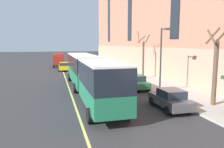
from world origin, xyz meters
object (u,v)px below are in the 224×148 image
object	(u,v)px
parked_car_green_3	(135,82)
street_tree_far_uptown	(143,56)
box_truck	(59,59)
parked_car_darkgray_0	(170,99)
street_tree_mid_block	(215,67)
street_lamp	(162,53)
city_bus	(88,72)
parked_car_champagne_5	(91,62)
taxi_cab	(64,67)
parked_car_darkgray_4	(106,68)

from	to	relation	value
parked_car_green_3	street_tree_far_uptown	size ratio (longest dim) A/B	0.67
box_truck	parked_car_darkgray_0	bearing A→B (deg)	-77.56
parked_car_darkgray_0	street_tree_mid_block	bearing A→B (deg)	-3.61
street_lamp	parked_car_green_3	bearing A→B (deg)	121.52
city_bus	box_truck	bearing A→B (deg)	94.82
parked_car_champagne_5	parked_car_green_3	bearing A→B (deg)	-89.52
box_truck	street_lamp	xyz separation A→B (m)	(9.24, -28.83, 2.40)
parked_car_green_3	taxi_cab	xyz separation A→B (m)	(-6.78, 18.82, 0.00)
street_lamp	box_truck	bearing A→B (deg)	107.77
city_bus	street_tree_far_uptown	world-z (taller)	street_tree_far_uptown
parked_car_darkgray_4	street_lamp	distance (m)	16.96
city_bus	parked_car_darkgray_4	xyz separation A→B (m)	(5.25, 14.56, -1.35)
street_tree_far_uptown	box_truck	bearing A→B (deg)	119.11
city_bus	parked_car_green_3	distance (m)	5.51
city_bus	parked_car_champagne_5	xyz separation A→B (m)	(5.05, 28.05, -1.35)
parked_car_green_3	parked_car_darkgray_4	size ratio (longest dim) A/B	0.97
parked_car_darkgray_4	box_truck	bearing A→B (deg)	121.44
parked_car_green_3	parked_car_darkgray_0	bearing A→B (deg)	-90.78
street_lamp	street_tree_far_uptown	bearing A→B (deg)	78.52
parked_car_darkgray_0	parked_car_champagne_5	bearing A→B (deg)	90.21
parked_car_darkgray_4	street_tree_far_uptown	bearing A→B (deg)	-64.90
city_bus	street_lamp	bearing A→B (deg)	-15.95
parked_car_darkgray_0	street_tree_mid_block	distance (m)	4.38
city_bus	street_lamp	world-z (taller)	street_lamp
parked_car_darkgray_0	street_lamp	size ratio (longest dim) A/B	0.68
taxi_cab	parked_car_darkgray_4	bearing A→B (deg)	-36.73
parked_car_darkgray_4	parked_car_champagne_5	distance (m)	13.50
parked_car_green_3	parked_car_darkgray_4	distance (m)	13.79
parked_car_green_3	taxi_cab	size ratio (longest dim) A/B	1.00
parked_car_darkgray_0	box_truck	world-z (taller)	box_truck
street_tree_far_uptown	street_lamp	distance (m)	9.19
box_truck	taxi_cab	bearing A→B (deg)	-83.98
parked_car_champagne_5	parked_car_darkgray_4	bearing A→B (deg)	-89.18
parked_car_darkgray_0	parked_car_green_3	bearing A→B (deg)	89.22
city_bus	parked_car_darkgray_4	size ratio (longest dim) A/B	4.34
box_truck	taxi_cab	world-z (taller)	box_truck
parked_car_champagne_5	street_tree_far_uptown	xyz separation A→B (m)	(3.74, -21.08, 2.44)
taxi_cab	street_tree_mid_block	world-z (taller)	street_tree_mid_block
parked_car_green_3	street_tree_mid_block	xyz separation A→B (m)	(3.57, -7.89, 2.38)
parked_car_darkgray_0	street_lamp	xyz separation A→B (m)	(1.80, 4.90, 3.26)
city_bus	box_truck	size ratio (longest dim) A/B	2.75
street_tree_far_uptown	street_lamp	bearing A→B (deg)	-101.48
parked_car_darkgray_4	street_tree_mid_block	size ratio (longest dim) A/B	0.71
box_truck	parked_car_darkgray_4	bearing A→B (deg)	-58.56
street_tree_mid_block	street_tree_far_uptown	world-z (taller)	street_tree_far_uptown
parked_car_darkgray_0	box_truck	distance (m)	34.56
parked_car_champagne_5	taxi_cab	xyz separation A→B (m)	(-6.55, -8.46, -0.00)
taxi_cab	street_tree_far_uptown	xyz separation A→B (m)	(10.30, -12.62, 2.44)
city_bus	parked_car_darkgray_4	world-z (taller)	city_bus
parked_car_darkgray_4	taxi_cab	size ratio (longest dim) A/B	1.04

